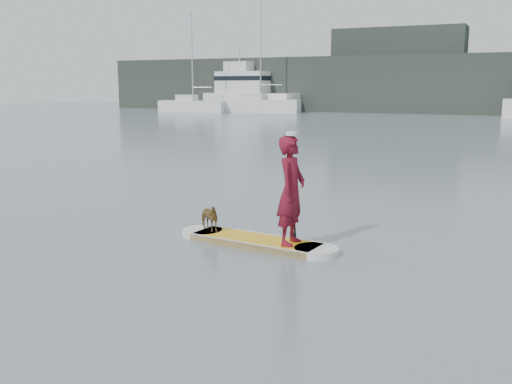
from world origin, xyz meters
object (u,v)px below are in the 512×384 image
at_px(dog, 208,217).
at_px(motor_yacht_b, 248,93).
at_px(paddleboard, 256,241).
at_px(sailboat_b, 260,104).
at_px(paddler, 291,191).
at_px(sailboat_a, 193,105).

relative_size(dog, motor_yacht_b, 0.06).
relative_size(paddleboard, sailboat_b, 0.26).
relative_size(paddler, sailboat_b, 0.16).
xyz_separation_m(paddler, dog, (-1.83, 0.19, -0.71)).
height_order(dog, motor_yacht_b, motor_yacht_b).
height_order(paddler, dog, paddler).
height_order(paddler, sailboat_a, sailboat_a).
distance_m(paddler, sailboat_b, 52.24).
relative_size(paddler, dog, 3.08).
height_order(paddleboard, dog, dog).
bearing_deg(sailboat_a, motor_yacht_b, 46.18).
distance_m(paddler, dog, 1.97).
relative_size(sailboat_a, sailboat_b, 0.85).
distance_m(sailboat_a, motor_yacht_b, 7.10).
relative_size(paddler, sailboat_a, 0.18).
height_order(sailboat_a, motor_yacht_b, sailboat_a).
bearing_deg(sailboat_b, paddleboard, -75.19).
distance_m(paddler, sailboat_a, 53.45).
bearing_deg(paddleboard, dog, 180.00).
xyz_separation_m(sailboat_a, sailboat_b, (6.94, 2.55, 0.13)).
bearing_deg(motor_yacht_b, dog, -58.07).
height_order(dog, sailboat_a, sailboat_a).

